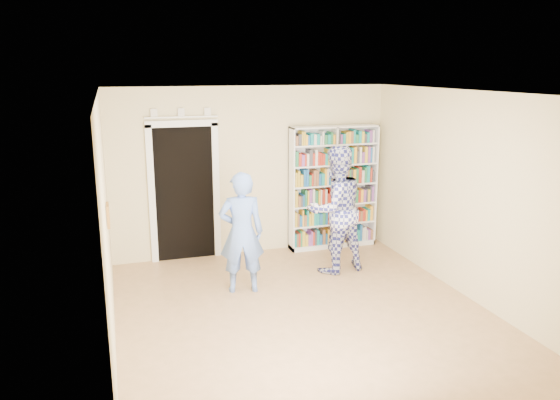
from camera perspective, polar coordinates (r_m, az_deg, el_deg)
name	(u,v)px	position (r m, az deg, el deg)	size (l,w,h in m)	color
floor	(304,314)	(6.92, 2.54, -11.79)	(5.00, 5.00, 0.00)	#A1794E
ceiling	(307,93)	(6.25, 2.81, 11.15)	(5.00, 5.00, 0.00)	white
wall_back	(252,171)	(8.79, -2.92, 3.02)	(4.50, 4.50, 0.00)	beige
wall_left	(107,225)	(6.09, -17.67, -2.47)	(5.00, 5.00, 0.00)	beige
wall_right	(468,196)	(7.51, 19.02, 0.44)	(5.00, 5.00, 0.00)	beige
bookshelf	(333,187)	(9.13, 5.58, 1.38)	(1.49, 0.28, 2.05)	white
doorway	(184,186)	(8.60, -9.98, 1.43)	(1.10, 0.08, 2.43)	black
wall_art	(108,215)	(6.27, -17.53, -1.53)	(0.03, 0.25, 0.25)	brown
man_blue	(242,233)	(7.31, -4.04, -3.42)	(0.60, 0.40, 1.66)	#6389DE
man_plaid	(335,210)	(8.05, 5.80, -1.00)	(0.92, 0.71, 1.89)	navy
paper_sheet	(346,211)	(7.94, 6.96, -1.18)	(0.20, 0.01, 0.28)	white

